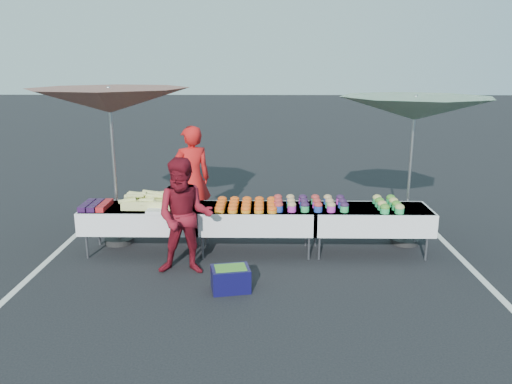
{
  "coord_description": "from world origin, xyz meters",
  "views": [
    {
      "loc": [
        0.12,
        -7.52,
        2.96
      ],
      "look_at": [
        0.0,
        0.0,
        1.0
      ],
      "focal_mm": 35.0,
      "sensor_mm": 36.0,
      "label": 1
    }
  ],
  "objects_px": {
    "vendor": "(192,179)",
    "umbrella_left": "(109,102)",
    "table_center": "(256,217)",
    "customer": "(185,217)",
    "table_left": "(143,217)",
    "storage_bin": "(231,278)",
    "table_right": "(370,218)",
    "umbrella_right": "(415,109)"
  },
  "relations": [
    {
      "from": "vendor",
      "to": "umbrella_left",
      "type": "xyz_separation_m",
      "value": [
        -1.16,
        -0.63,
        1.4
      ]
    },
    {
      "from": "table_center",
      "to": "customer",
      "type": "bearing_deg",
      "value": -140.93
    },
    {
      "from": "table_left",
      "to": "storage_bin",
      "type": "bearing_deg",
      "value": -43.04
    },
    {
      "from": "vendor",
      "to": "umbrella_left",
      "type": "bearing_deg",
      "value": 4.12
    },
    {
      "from": "umbrella_left",
      "to": "customer",
      "type": "bearing_deg",
      "value": -42.43
    },
    {
      "from": "vendor",
      "to": "storage_bin",
      "type": "bearing_deg",
      "value": 84.71
    },
    {
      "from": "table_right",
      "to": "vendor",
      "type": "xyz_separation_m",
      "value": [
        -2.95,
        1.03,
        0.37
      ]
    },
    {
      "from": "umbrella_left",
      "to": "umbrella_right",
      "type": "height_order",
      "value": "umbrella_left"
    },
    {
      "from": "table_right",
      "to": "customer",
      "type": "relative_size",
      "value": 1.1
    },
    {
      "from": "umbrella_right",
      "to": "storage_bin",
      "type": "xyz_separation_m",
      "value": [
        -2.82,
        -1.84,
        -2.07
      ]
    },
    {
      "from": "customer",
      "to": "umbrella_right",
      "type": "height_order",
      "value": "umbrella_right"
    },
    {
      "from": "table_right",
      "to": "storage_bin",
      "type": "xyz_separation_m",
      "value": [
        -2.12,
        -1.38,
        -0.41
      ]
    },
    {
      "from": "table_left",
      "to": "umbrella_left",
      "type": "height_order",
      "value": "umbrella_left"
    },
    {
      "from": "vendor",
      "to": "umbrella_left",
      "type": "distance_m",
      "value": 1.93
    },
    {
      "from": "table_left",
      "to": "umbrella_left",
      "type": "relative_size",
      "value": 0.63
    },
    {
      "from": "table_left",
      "to": "storage_bin",
      "type": "xyz_separation_m",
      "value": [
        1.48,
        -1.38,
        -0.41
      ]
    },
    {
      "from": "table_right",
      "to": "vendor",
      "type": "height_order",
      "value": "vendor"
    },
    {
      "from": "vendor",
      "to": "storage_bin",
      "type": "relative_size",
      "value": 3.39
    },
    {
      "from": "umbrella_right",
      "to": "customer",
      "type": "bearing_deg",
      "value": -160.19
    },
    {
      "from": "table_center",
      "to": "table_right",
      "type": "bearing_deg",
      "value": 0.0
    },
    {
      "from": "table_center",
      "to": "umbrella_right",
      "type": "bearing_deg",
      "value": 10.22
    },
    {
      "from": "umbrella_right",
      "to": "table_left",
      "type": "bearing_deg",
      "value": -174.01
    },
    {
      "from": "vendor",
      "to": "customer",
      "type": "bearing_deg",
      "value": 70.51
    },
    {
      "from": "table_left",
      "to": "vendor",
      "type": "xyz_separation_m",
      "value": [
        0.65,
        1.03,
        0.37
      ]
    },
    {
      "from": "table_center",
      "to": "umbrella_left",
      "type": "height_order",
      "value": "umbrella_left"
    },
    {
      "from": "umbrella_left",
      "to": "vendor",
      "type": "bearing_deg",
      "value": 28.52
    },
    {
      "from": "vendor",
      "to": "customer",
      "type": "distance_m",
      "value": 1.85
    },
    {
      "from": "table_right",
      "to": "umbrella_left",
      "type": "distance_m",
      "value": 4.5
    },
    {
      "from": "customer",
      "to": "table_left",
      "type": "bearing_deg",
      "value": 134.33
    },
    {
      "from": "table_left",
      "to": "umbrella_left",
      "type": "distance_m",
      "value": 1.89
    },
    {
      "from": "vendor",
      "to": "table_center",
      "type": "bearing_deg",
      "value": 113.79
    },
    {
      "from": "umbrella_left",
      "to": "table_right",
      "type": "bearing_deg",
      "value": -5.55
    },
    {
      "from": "table_center",
      "to": "umbrella_left",
      "type": "distance_m",
      "value": 2.95
    },
    {
      "from": "umbrella_left",
      "to": "table_center",
      "type": "bearing_deg",
      "value": -9.79
    },
    {
      "from": "table_center",
      "to": "storage_bin",
      "type": "distance_m",
      "value": 1.48
    },
    {
      "from": "table_right",
      "to": "umbrella_left",
      "type": "bearing_deg",
      "value": 174.45
    },
    {
      "from": "umbrella_right",
      "to": "table_right",
      "type": "bearing_deg",
      "value": -147.22
    },
    {
      "from": "customer",
      "to": "umbrella_right",
      "type": "bearing_deg",
      "value": 19.33
    },
    {
      "from": "table_center",
      "to": "storage_bin",
      "type": "relative_size",
      "value": 3.3
    },
    {
      "from": "table_right",
      "to": "umbrella_right",
      "type": "distance_m",
      "value": 1.85
    },
    {
      "from": "table_left",
      "to": "table_center",
      "type": "distance_m",
      "value": 1.8
    },
    {
      "from": "vendor",
      "to": "umbrella_right",
      "type": "relative_size",
      "value": 0.76
    }
  ]
}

